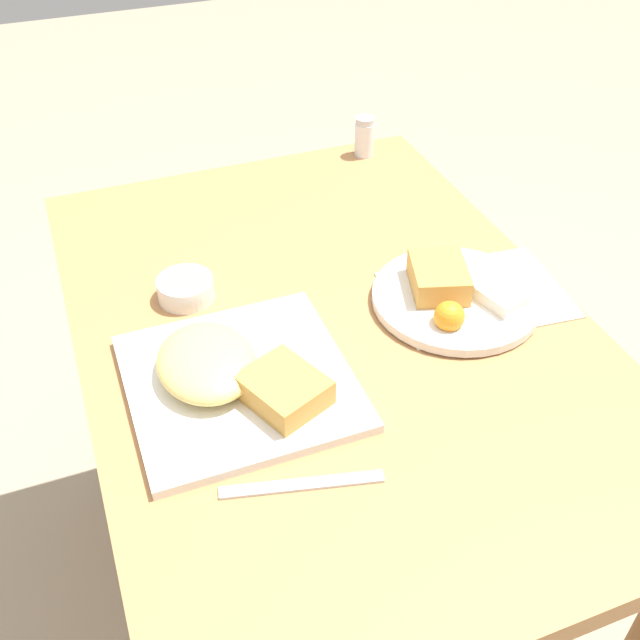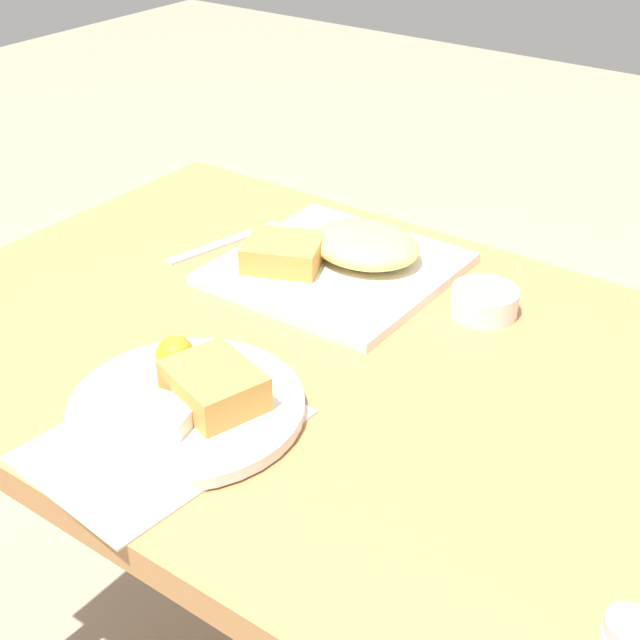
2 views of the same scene
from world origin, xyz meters
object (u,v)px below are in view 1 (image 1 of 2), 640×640
object	(u,v)px
plate_square_near	(233,375)
plate_oval_far	(454,293)
salt_shaker	(364,139)
butter_knife	(302,485)
sauce_ramekin	(185,288)

from	to	relation	value
plate_square_near	plate_oval_far	size ratio (longest dim) A/B	1.15
plate_square_near	salt_shaker	xyz separation A→B (m)	(-0.53, 0.42, 0.01)
plate_square_near	salt_shaker	world-z (taller)	salt_shaker
plate_oval_far	butter_knife	bearing A→B (deg)	-54.05
plate_square_near	salt_shaker	bearing A→B (deg)	141.94
sauce_ramekin	salt_shaker	bearing A→B (deg)	127.02
sauce_ramekin	plate_oval_far	bearing A→B (deg)	67.02
plate_oval_far	sauce_ramekin	distance (m)	0.40
plate_square_near	plate_oval_far	world-z (taller)	plate_square_near
sauce_ramekin	butter_knife	bearing A→B (deg)	6.23
plate_square_near	salt_shaker	size ratio (longest dim) A/B	3.67
sauce_ramekin	salt_shaker	size ratio (longest dim) A/B	1.09
sauce_ramekin	plate_square_near	bearing A→B (deg)	3.79
plate_square_near	sauce_ramekin	size ratio (longest dim) A/B	3.38
butter_knife	salt_shaker	bearing A→B (deg)	74.88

